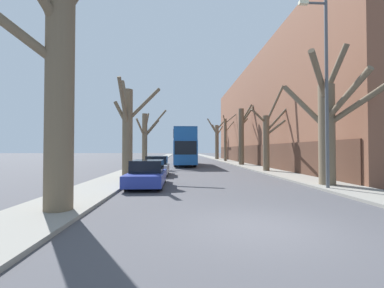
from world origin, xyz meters
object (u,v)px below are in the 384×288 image
Objects in this scene: double_decker_bus at (184,145)px; parked_car_1 at (157,166)px; street_tree_right_0 at (328,124)px; street_tree_right_1 at (267,138)px; street_tree_right_3 at (226,138)px; lamp_post at (325,85)px; street_tree_left_0 at (58,76)px; street_tree_right_2 at (242,134)px; parked_car_0 at (147,174)px; street_tree_left_2 at (146,138)px; street_tree_left_1 at (128,128)px; street_tree_right_4 at (217,140)px.

double_decker_bus is 2.83× the size of parked_car_1.
street_tree_right_1 reaches higher than street_tree_right_0.
lamp_post is (-0.67, -29.77, 1.12)m from street_tree_right_3.
lamp_post reaches higher than double_decker_bus.
street_tree_left_0 is 12.46m from parked_car_1.
street_tree_right_2 is 1.79× the size of parked_car_0.
street_tree_left_2 is 19.35m from lamp_post.
street_tree_left_1 is 3.82m from parked_car_1.
parked_car_1 is (-9.36, -21.99, -3.25)m from street_tree_right_3.
street_tree_right_4 reaches higher than street_tree_right_1.
street_tree_left_0 is 9.88m from street_tree_left_1.
lamp_post is (-0.79, -19.44, 1.19)m from street_tree_right_2.
street_tree_right_2 is (11.42, 3.38, 0.61)m from street_tree_left_2.
street_tree_right_3 reaches higher than street_tree_left_0.
street_tree_right_4 is (-0.18, 8.98, 0.05)m from street_tree_right_3.
street_tree_left_0 is 0.75× the size of double_decker_bus.
street_tree_right_3 is at bearing 53.71° from double_decker_bus.
street_tree_left_1 is 0.86× the size of street_tree_right_2.
street_tree_right_0 is at bearing -89.82° from street_tree_right_1.
parked_car_1 is 0.44× the size of lamp_post.
street_tree_right_4 reaches higher than street_tree_left_2.
street_tree_left_1 is 5.15m from parked_car_0.
street_tree_right_1 is at bearing 51.09° from street_tree_left_0.
street_tree_right_3 is 29.79m from lamp_post.
street_tree_right_2 is at bearing -89.11° from street_tree_right_4.
street_tree_left_2 is 1.58× the size of parked_car_1.
street_tree_left_1 is 10.24m from street_tree_left_2.
street_tree_right_0 is at bearing -89.68° from street_tree_right_4.
parked_car_0 is at bearing -108.56° from street_tree_right_3.
parked_car_0 is (-9.36, -27.88, -3.28)m from street_tree_right_3.
lamp_post is (6.33, -20.24, 2.56)m from double_decker_bus.
double_decker_bus is (-6.81, -18.51, -1.49)m from street_tree_right_4.
parked_car_0 is (-9.48, -17.55, -3.21)m from street_tree_right_2.
street_tree_left_2 is at bearing -135.88° from double_decker_bus.
street_tree_left_0 is 1.33× the size of street_tree_left_2.
street_tree_left_0 reaches higher than street_tree_left_1.
parked_car_0 is at bearing -118.37° from street_tree_right_2.
street_tree_right_3 is at bearing 90.01° from street_tree_right_1.
street_tree_right_3 reaches higher than street_tree_right_1.
street_tree_left_0 is 1.21× the size of street_tree_left_1.
double_decker_bus is 2.51× the size of parked_car_0.
street_tree_right_4 is (10.99, 32.92, 0.56)m from street_tree_left_1.
street_tree_right_4 is 38.76m from lamp_post.
street_tree_right_0 is at bearing -69.94° from double_decker_bus.
street_tree_right_3 is at bearing 50.48° from street_tree_left_2.
parked_car_0 is 9.92m from lamp_post.
double_decker_bus is at bearing 82.66° from parked_car_0.
street_tree_right_1 is at bearing -55.63° from double_decker_bus.
street_tree_left_2 is (-0.13, 10.24, -0.17)m from street_tree_left_1.
street_tree_right_4 is 38.13m from parked_car_0.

